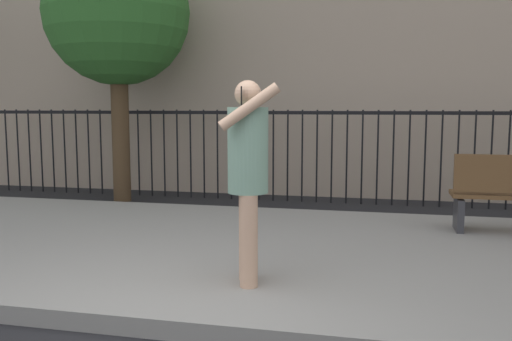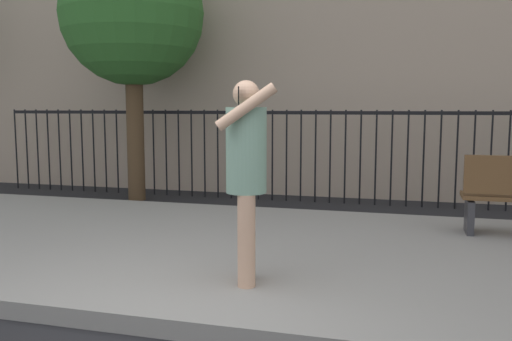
% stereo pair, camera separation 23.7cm
% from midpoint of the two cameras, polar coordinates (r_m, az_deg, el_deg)
% --- Properties ---
extents(ground_plane, '(60.00, 60.00, 0.00)m').
position_cam_midpoint_polar(ground_plane, '(4.11, -8.47, -17.04)').
color(ground_plane, black).
extents(sidewalk, '(28.00, 4.40, 0.15)m').
position_cam_midpoint_polar(sidewalk, '(6.04, 0.17, -8.41)').
color(sidewalk, gray).
rests_on(sidewalk, ground).
extents(iron_fence, '(12.03, 0.04, 1.60)m').
position_cam_midpoint_polar(iron_fence, '(9.47, 6.20, 2.83)').
color(iron_fence, black).
rests_on(iron_fence, ground).
extents(pedestrian_on_phone, '(0.52, 0.71, 1.72)m').
position_cam_midpoint_polar(pedestrian_on_phone, '(4.57, 0.46, 0.41)').
color(pedestrian_on_phone, tan).
rests_on(pedestrian_on_phone, sidewalk).
extents(street_tree_far, '(2.46, 2.46, 4.47)m').
position_cam_midpoint_polar(street_tree_far, '(9.92, -12.12, 15.59)').
color(street_tree_far, '#4C3823').
rests_on(street_tree_far, ground).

